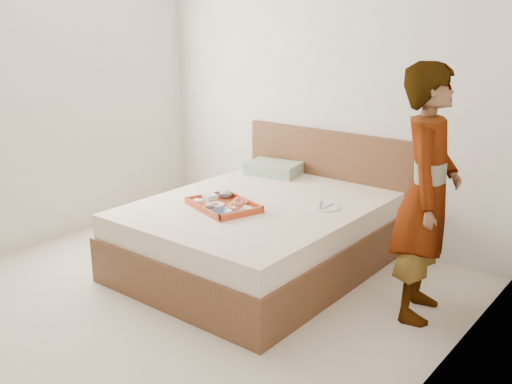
{
  "coord_description": "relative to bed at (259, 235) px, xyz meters",
  "views": [
    {
      "loc": [
        2.73,
        -2.35,
        1.91
      ],
      "look_at": [
        0.14,
        0.9,
        0.65
      ],
      "focal_mm": 40.72,
      "sensor_mm": 36.0,
      "label": 1
    }
  ],
  "objects": [
    {
      "name": "ground",
      "position": [
        -0.09,
        -1.0,
        -0.27
      ],
      "size": [
        3.5,
        4.0,
        0.01
      ],
      "primitive_type": "cube",
      "color": "beige",
      "rests_on": "ground"
    },
    {
      "name": "wall_back",
      "position": [
        -0.09,
        1.0,
        1.04
      ],
      "size": [
        3.5,
        0.01,
        2.6
      ],
      "primitive_type": "cube",
      "color": "silver",
      "rests_on": "ground"
    },
    {
      "name": "wall_right",
      "position": [
        1.66,
        -1.0,
        1.04
      ],
      "size": [
        0.01,
        4.0,
        2.6
      ],
      "primitive_type": "cube",
      "color": "silver",
      "rests_on": "ground"
    },
    {
      "name": "bed",
      "position": [
        0.0,
        0.0,
        0.0
      ],
      "size": [
        1.65,
        2.0,
        0.53
      ],
      "primitive_type": "cube",
      "color": "brown",
      "rests_on": "ground"
    },
    {
      "name": "headboard",
      "position": [
        0.0,
        0.97,
        0.21
      ],
      "size": [
        1.65,
        0.06,
        0.95
      ],
      "primitive_type": "cube",
      "color": "brown",
      "rests_on": "ground"
    },
    {
      "name": "pillow",
      "position": [
        -0.42,
        0.74,
        0.32
      ],
      "size": [
        0.51,
        0.39,
        0.11
      ],
      "primitive_type": "cube",
      "rotation": [
        0.0,
        0.0,
        0.18
      ],
      "color": "#8EAA8E",
      "rests_on": "bed"
    },
    {
      "name": "tray",
      "position": [
        -0.13,
        -0.26,
        0.29
      ],
      "size": [
        0.62,
        0.53,
        0.05
      ],
      "primitive_type": "cube",
      "rotation": [
        0.0,
        0.0,
        -0.31
      ],
      "color": "red",
      "rests_on": "bed"
    },
    {
      "name": "prawn_plate",
      "position": [
        0.04,
        -0.26,
        0.29
      ],
      "size": [
        0.23,
        0.23,
        0.01
      ],
      "primitive_type": "cylinder",
      "rotation": [
        0.0,
        0.0,
        -0.31
      ],
      "color": "white",
      "rests_on": "tray"
    },
    {
      "name": "navy_bowl_big",
      "position": [
        -0.01,
        -0.43,
        0.3
      ],
      "size": [
        0.19,
        0.19,
        0.04
      ],
      "primitive_type": "imported",
      "rotation": [
        0.0,
        0.0,
        -0.31
      ],
      "color": "#132646",
      "rests_on": "tray"
    },
    {
      "name": "sauce_dish",
      "position": [
        -0.13,
        -0.41,
        0.29
      ],
      "size": [
        0.1,
        0.1,
        0.03
      ],
      "primitive_type": "cylinder",
      "rotation": [
        0.0,
        0.0,
        -0.31
      ],
      "color": "black",
      "rests_on": "tray"
    },
    {
      "name": "meat_plate",
      "position": [
        -0.19,
        -0.28,
        0.28
      ],
      "size": [
        0.16,
        0.16,
        0.01
      ],
      "primitive_type": "cylinder",
      "rotation": [
        0.0,
        0.0,
        -0.31
      ],
      "color": "white",
      "rests_on": "tray"
    },
    {
      "name": "bread_plate",
      "position": [
        -0.08,
        -0.15,
        0.28
      ],
      "size": [
        0.16,
        0.16,
        0.01
      ],
      "primitive_type": "cylinder",
      "rotation": [
        0.0,
        0.0,
        -0.31
      ],
      "color": "orange",
      "rests_on": "tray"
    },
    {
      "name": "salad_bowl",
      "position": [
        -0.26,
        -0.09,
        0.3
      ],
      "size": [
        0.15,
        0.15,
        0.04
      ],
      "primitive_type": "imported",
      "rotation": [
        0.0,
        0.0,
        -0.31
      ],
      "color": "#132646",
      "rests_on": "tray"
    },
    {
      "name": "plastic_tub",
      "position": [
        -0.32,
        -0.22,
        0.3
      ],
      "size": [
        0.13,
        0.12,
        0.05
      ],
      "primitive_type": "cube",
      "rotation": [
        0.0,
        0.0,
        -0.31
      ],
      "color": "silver",
      "rests_on": "tray"
    },
    {
      "name": "cheese_round",
      "position": [
        -0.33,
        -0.33,
        0.29
      ],
      "size": [
        0.1,
        0.1,
        0.03
      ],
      "primitive_type": "cylinder",
      "rotation": [
        0.0,
        0.0,
        -0.31
      ],
      "color": "white",
      "rests_on": "tray"
    },
    {
      "name": "dinner_plate",
      "position": [
        0.46,
        0.21,
        0.27
      ],
      "size": [
        0.27,
        0.27,
        0.01
      ],
      "primitive_type": "cylinder",
      "rotation": [
        0.0,
        0.0,
        0.18
      ],
      "color": "white",
      "rests_on": "bed"
    },
    {
      "name": "person",
      "position": [
        1.3,
        0.08,
        0.56
      ],
      "size": [
        0.53,
        0.68,
        1.66
      ],
      "primitive_type": "imported",
      "rotation": [
        0.0,
        0.0,
        1.82
      ],
      "color": "silver",
      "rests_on": "ground"
    }
  ]
}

